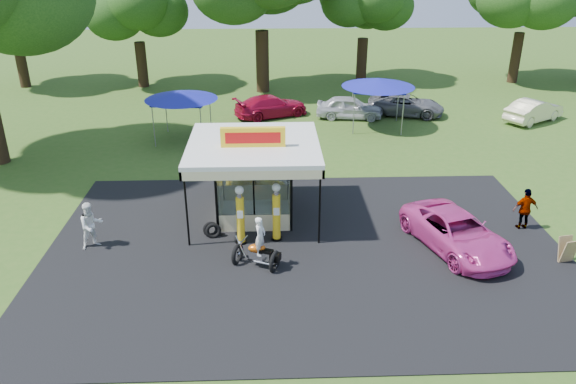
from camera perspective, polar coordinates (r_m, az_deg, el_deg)
The scene contains 21 objects.
ground at distance 20.23m, azimuth 2.17°, elevation -8.72°, with size 120.00×120.00×0.00m, color #33571B.
asphalt_apron at distance 21.92m, azimuth 1.80°, elevation -5.82°, with size 20.00×14.00×0.04m, color black.
gas_station_kiosk at distance 23.77m, azimuth -3.43°, elevation 1.43°, with size 5.40×5.40×4.18m.
gas_pump_left at distance 21.86m, azimuth -4.86°, elevation -2.50°, with size 0.46×0.46×2.48m.
gas_pump_right at distance 22.03m, azimuth -1.18°, elevation -2.20°, with size 0.46×0.46×2.47m.
motorcycle at distance 20.46m, azimuth -2.99°, elevation -5.62°, with size 1.86×1.41×2.11m.
spare_tires at distance 22.84m, azimuth -7.72°, elevation -3.85°, with size 0.79×0.53×0.66m.
a_frame_sign at distance 23.28m, azimuth 26.50°, elevation -5.32°, with size 0.60×0.59×1.01m.
kiosk_car at distance 26.31m, azimuth -3.27°, elevation 0.70°, with size 1.13×2.82×0.96m, color yellow.
pink_sedan at distance 22.60m, azimuth 16.76°, elevation -3.94°, with size 2.37×5.13×1.43m, color #D83A95.
spectator_west at distance 22.94m, azimuth -19.36°, elevation -3.22°, with size 0.92×0.72×1.89m, color white.
spectator_east_b at distance 24.97m, azimuth 22.97°, elevation -1.62°, with size 1.06×0.44×1.81m, color gray.
bg_car_b at distance 38.12m, azimuth -1.72°, elevation 8.72°, with size 2.03×4.98×1.45m, color #A80C2D.
bg_car_c at distance 37.97m, azimuth 6.27°, elevation 8.55°, with size 1.76×4.38×1.49m, color silver.
bg_car_d at distance 39.30m, azimuth 11.89°, elevation 8.66°, with size 2.34×5.08×1.41m, color slate.
bg_car_e at distance 40.39m, azimuth 23.70°, elevation 7.59°, with size 1.56×4.47×1.47m, color #F0E8B8.
tent_west at distance 33.63m, azimuth -10.81°, elevation 9.61°, with size 4.25×4.25×2.97m.
tent_east at distance 35.76m, azimuth 9.16°, elevation 10.89°, with size 4.52×4.52×3.16m.
oak_far_a at distance 49.97m, azimuth -26.41°, elevation 16.77°, with size 8.54×8.54×10.12m.
oak_far_b at distance 46.85m, azimuth -15.23°, elevation 17.78°, with size 8.22×8.22×9.80m.
oak_far_d at distance 47.97m, azimuth 7.81°, elevation 18.38°, with size 8.10×8.10×9.65m.
Camera 1 is at (-1.37, -16.88, 11.07)m, focal length 35.00 mm.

